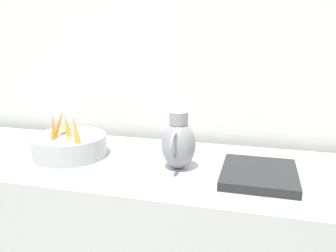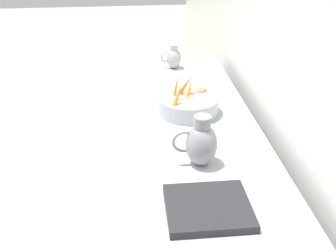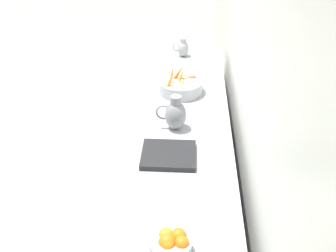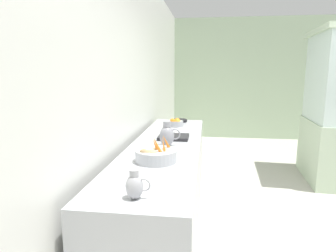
{
  "view_description": "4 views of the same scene",
  "coord_description": "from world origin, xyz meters",
  "px_view_note": "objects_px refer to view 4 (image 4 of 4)",
  "views": [
    {
      "loc": [
        -0.05,
        0.37,
        1.5
      ],
      "look_at": [
        -1.47,
        -0.01,
        1.12
      ],
      "focal_mm": 37.04,
      "sensor_mm": 36.0,
      "label": 1
    },
    {
      "loc": [
        -1.13,
        1.66,
        2.03
      ],
      "look_at": [
        -1.3,
        -0.01,
        1.12
      ],
      "focal_mm": 44.14,
      "sensor_mm": 36.0,
      "label": 2
    },
    {
      "loc": [
        -1.54,
        2.5,
        2.5
      ],
      "look_at": [
        -1.41,
        0.15,
        1.02
      ],
      "focal_mm": 44.52,
      "sensor_mm": 36.0,
      "label": 3
    },
    {
      "loc": [
        -1.05,
        -2.89,
        1.68
      ],
      "look_at": [
        -1.45,
        0.11,
        1.13
      ],
      "focal_mm": 31.64,
      "sensor_mm": 36.0,
      "label": 4
    }
  ],
  "objects_px": {
    "metal_pitcher_short": "(135,186)",
    "skillet_on_counter": "(179,121)",
    "vegetable_colander": "(156,155)",
    "orange_bowl": "(176,123)",
    "metal_pitcher_tall": "(167,135)"
  },
  "relations": [
    {
      "from": "vegetable_colander",
      "to": "skillet_on_counter",
      "type": "relative_size",
      "value": 0.89
    },
    {
      "from": "vegetable_colander",
      "to": "skillet_on_counter",
      "type": "distance_m",
      "value": 2.05
    },
    {
      "from": "vegetable_colander",
      "to": "metal_pitcher_short",
      "type": "height_order",
      "value": "vegetable_colander"
    },
    {
      "from": "metal_pitcher_short",
      "to": "vegetable_colander",
      "type": "bearing_deg",
      "value": 90.12
    },
    {
      "from": "metal_pitcher_tall",
      "to": "metal_pitcher_short",
      "type": "distance_m",
      "value": 1.3
    },
    {
      "from": "vegetable_colander",
      "to": "metal_pitcher_short",
      "type": "relative_size",
      "value": 1.96
    },
    {
      "from": "orange_bowl",
      "to": "metal_pitcher_tall",
      "type": "distance_m",
      "value": 1.11
    },
    {
      "from": "skillet_on_counter",
      "to": "metal_pitcher_tall",
      "type": "bearing_deg",
      "value": -89.34
    },
    {
      "from": "metal_pitcher_short",
      "to": "skillet_on_counter",
      "type": "distance_m",
      "value": 2.8
    },
    {
      "from": "metal_pitcher_tall",
      "to": "metal_pitcher_short",
      "type": "xyz_separation_m",
      "value": [
        -0.02,
        -1.3,
        -0.03
      ]
    },
    {
      "from": "metal_pitcher_short",
      "to": "skillet_on_counter",
      "type": "height_order",
      "value": "metal_pitcher_short"
    },
    {
      "from": "skillet_on_counter",
      "to": "vegetable_colander",
      "type": "bearing_deg",
      "value": -90.12
    },
    {
      "from": "orange_bowl",
      "to": "metal_pitcher_tall",
      "type": "bearing_deg",
      "value": -88.62
    },
    {
      "from": "vegetable_colander",
      "to": "metal_pitcher_short",
      "type": "distance_m",
      "value": 0.75
    },
    {
      "from": "vegetable_colander",
      "to": "orange_bowl",
      "type": "bearing_deg",
      "value": 90.17
    }
  ]
}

